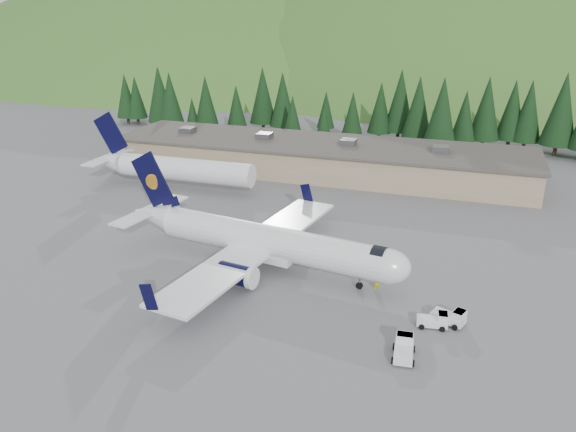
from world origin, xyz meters
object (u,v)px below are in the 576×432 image
(terminal_building, at_px, (319,157))
(ramp_worker, at_px, (377,282))
(airliner, at_px, (262,241))
(baggage_tug_c, at_px, (404,348))
(baggage_tug_a, at_px, (435,320))
(baggage_tug_b, at_px, (451,317))
(second_airliner, at_px, (169,167))

(terminal_building, height_order, ramp_worker, terminal_building)
(airliner, bearing_deg, baggage_tug_c, -26.40)
(baggage_tug_c, bearing_deg, baggage_tug_a, -25.96)
(airliner, height_order, terminal_building, airliner)
(baggage_tug_b, relative_size, baggage_tug_c, 1.04)
(airliner, bearing_deg, terminal_building, 104.87)
(terminal_building, distance_m, ramp_worker, 42.77)
(baggage_tug_b, bearing_deg, terminal_building, 139.55)
(airliner, relative_size, baggage_tug_b, 10.52)
(ramp_worker, bearing_deg, terminal_building, -86.69)
(baggage_tug_c, bearing_deg, baggage_tug_b, -33.33)
(baggage_tug_a, distance_m, terminal_building, 50.21)
(baggage_tug_a, height_order, ramp_worker, ramp_worker)
(airliner, distance_m, baggage_tug_c, 21.03)
(airliner, distance_m, terminal_building, 38.06)
(baggage_tug_c, xyz_separation_m, ramp_worker, (-4.15, 10.67, 0.16))
(baggage_tug_c, bearing_deg, terminal_building, 18.02)
(second_airliner, relative_size, baggage_tug_c, 8.70)
(airliner, bearing_deg, second_airliner, 146.42)
(airliner, xyz_separation_m, terminal_building, (-4.01, 37.85, -0.42))
(baggage_tug_a, bearing_deg, baggage_tug_b, 28.29)
(airliner, height_order, ramp_worker, airliner)
(airliner, distance_m, ramp_worker, 13.18)
(second_airliner, distance_m, baggage_tug_b, 52.36)
(baggage_tug_a, bearing_deg, second_airliner, 139.81)
(baggage_tug_a, relative_size, ramp_worker, 1.61)
(second_airliner, bearing_deg, ramp_worker, -32.22)
(airliner, xyz_separation_m, baggage_tug_b, (20.51, -5.71, -2.34))
(baggage_tug_b, bearing_deg, ramp_worker, 170.51)
(airliner, relative_size, ramp_worker, 19.50)
(second_airliner, xyz_separation_m, baggage_tug_a, (43.08, -28.50, -2.68))
(baggage_tug_c, xyz_separation_m, terminal_building, (-21.09, 49.90, 1.90))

